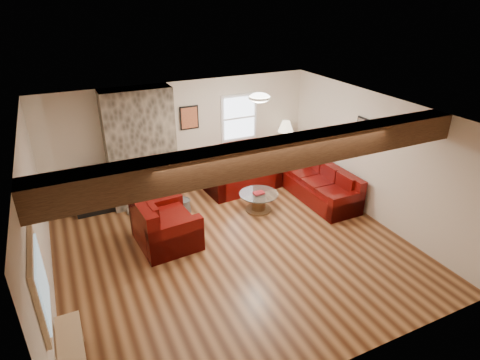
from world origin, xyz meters
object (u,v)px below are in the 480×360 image
object	(u,v)px
loveseat	(241,170)
coffee_table	(258,202)
armchair_red	(166,221)
tv_cabinet	(99,201)
television	(95,180)
floor_lamp	(286,129)
sofa_three	(320,184)

from	to	relation	value
loveseat	coffee_table	world-z (taller)	loveseat
loveseat	armchair_red	xyz separation A→B (m)	(-2.21, -1.46, 0.02)
loveseat	coffee_table	bearing A→B (deg)	-100.72
tv_cabinet	television	xyz separation A→B (m)	(0.00, 0.00, 0.48)
coffee_table	floor_lamp	xyz separation A→B (m)	(1.37, 1.25, 1.02)
floor_lamp	loveseat	bearing A→B (deg)	-174.40
armchair_red	floor_lamp	bearing A→B (deg)	-69.87
armchair_red	sofa_three	bearing A→B (deg)	-91.48
coffee_table	tv_cabinet	xyz separation A→B (m)	(-3.03, 1.43, 0.03)
television	floor_lamp	xyz separation A→B (m)	(4.39, -0.18, 0.51)
sofa_three	loveseat	xyz separation A→B (m)	(-1.31, 1.27, 0.06)
coffee_table	floor_lamp	distance (m)	2.11
sofa_three	armchair_red	bearing A→B (deg)	-87.03
armchair_red	floor_lamp	world-z (taller)	floor_lamp
television	tv_cabinet	bearing A→B (deg)	0.00
loveseat	tv_cabinet	bearing A→B (deg)	170.56
armchair_red	floor_lamp	size ratio (longest dim) A/B	0.80
sofa_three	tv_cabinet	distance (m)	4.74
armchair_red	television	size ratio (longest dim) A/B	1.35
tv_cabinet	coffee_table	bearing A→B (deg)	-25.25
tv_cabinet	floor_lamp	xyz separation A→B (m)	(4.39, -0.18, 0.99)
loveseat	television	size ratio (longest dim) A/B	1.97
armchair_red	floor_lamp	xyz separation A→B (m)	(3.44, 1.58, 0.76)
sofa_three	armchair_red	distance (m)	3.52
coffee_table	armchair_red	bearing A→B (deg)	-170.95
sofa_three	floor_lamp	distance (m)	1.63
loveseat	tv_cabinet	world-z (taller)	loveseat
tv_cabinet	sofa_three	bearing A→B (deg)	-19.38
coffee_table	television	xyz separation A→B (m)	(-3.03, 1.43, 0.51)
tv_cabinet	floor_lamp	world-z (taller)	floor_lamp
sofa_three	loveseat	world-z (taller)	loveseat
loveseat	floor_lamp	bearing A→B (deg)	1.59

